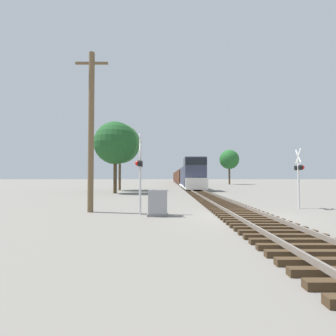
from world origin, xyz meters
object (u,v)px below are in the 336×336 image
Objects in this scene: freight_train at (180,177)px; utility_pole at (90,129)px; tree_far_right at (115,143)px; relay_cabinet at (157,203)px; tree_deep_background at (228,159)px; crossing_signal_far at (298,172)px; tree_mid_background at (119,144)px; crossing_signal_near at (139,167)px.

utility_pole is at bearing -97.71° from freight_train.
freight_train is 43.25m from tree_far_right.
tree_far_right reaches higher than freight_train.
relay_cabinet is 55.81m from tree_deep_background.
freight_train reaches higher than crossing_signal_far.
freight_train is at bearing 12.43° from crossing_signal_far.
relay_cabinet is at bearing -106.75° from tree_deep_background.
tree_mid_background is at bearing 96.01° from tree_far_right.
tree_deep_background is at bearing -28.77° from freight_train.
utility_pole is 16.42m from tree_far_right.
crossing_signal_near is 1.12× the size of crossing_signal_far.
tree_deep_background reaches higher than crossing_signal_near.
tree_far_right is 6.85m from tree_mid_background.
tree_mid_background is (-6.40, 24.50, 6.06)m from relay_cabinet.
crossing_signal_far is 50.72m from tree_deep_background.
crossing_signal_near is 55.41m from tree_deep_background.
tree_mid_background is at bearing 42.95° from crossing_signal_far.
tree_mid_background reaches higher than utility_pole.
utility_pole is at bearing -83.42° from tree_mid_background.
freight_train is at bearing 73.33° from tree_mid_background.
tree_deep_background is at bearing 69.09° from utility_pole.
tree_mid_background reaches higher than crossing_signal_far.
crossing_signal_far is at bearing -45.75° from tree_far_right.
tree_deep_background is at bearing 58.53° from tree_far_right.
tree_deep_background is at bearing 52.00° from tree_mid_background.
freight_train is at bearing 82.29° from utility_pole.
crossing_signal_far is 0.38× the size of tree_mid_background.
tree_deep_background is (16.95, 52.61, 3.88)m from crossing_signal_near.
crossing_signal_far is 26.42m from tree_mid_background.
relay_cabinet is 5.61m from utility_pole.
freight_train is 20.24× the size of crossing_signal_near.
utility_pole reaches higher than tree_far_right.
crossing_signal_near is at bearing -107.86° from tree_deep_background.
crossing_signal_near is 0.43× the size of tree_mid_background.
tree_deep_background reaches higher than relay_cabinet.
tree_mid_background reaches higher than tree_deep_background.
utility_pole reaches higher than freight_train.
freight_train is 9.34× the size of utility_pole.
relay_cabinet is at bearing 59.09° from crossing_signal_near.
crossing_signal_far is at bearing 20.36° from relay_cabinet.
freight_train is at bearing 76.82° from tree_far_right.
utility_pole is (-3.74, 1.49, 3.90)m from relay_cabinet.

